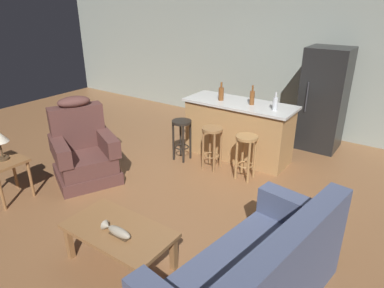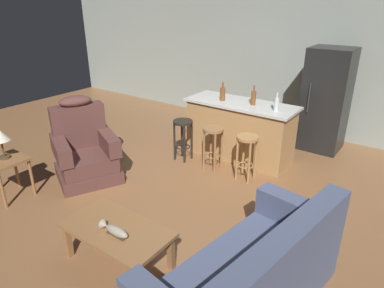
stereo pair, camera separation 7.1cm
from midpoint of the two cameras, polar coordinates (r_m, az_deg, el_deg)
The scene contains 15 objects.
ground_plane at distance 4.89m, azimuth -0.45°, elevation -7.53°, with size 12.00×12.00×0.00m.
back_wall at distance 7.09m, azimuth 14.61°, elevation 12.76°, with size 12.00×0.05×2.60m.
coffee_table at distance 3.56m, azimuth -12.67°, elevation -14.35°, with size 1.10×0.60×0.42m.
fish_figurine at distance 3.43m, azimuth -13.04°, elevation -13.95°, with size 0.34×0.10×0.10m.
couch at distance 3.09m, azimuth 9.59°, elevation -21.41°, with size 1.12×2.01×0.94m.
recliner_near_lamp at distance 5.27m, azimuth -18.01°, elevation -1.18°, with size 1.12×1.12×1.20m.
end_table at distance 5.11m, azimuth -29.09°, elevation -3.42°, with size 0.48×0.48×0.56m.
kitchen_island at distance 5.73m, azimuth 7.35°, elevation 2.36°, with size 1.80×0.70×0.95m.
bar_stool_left at distance 5.57m, azimuth -2.07°, elevation 1.89°, with size 0.32×0.32×0.68m.
bar_stool_middle at distance 5.27m, azimuth 2.99°, elevation 0.58°, with size 0.32×0.32×0.68m.
bar_stool_right at distance 5.02m, azimuth 8.62°, elevation -0.89°, with size 0.32×0.32×0.68m.
refrigerator at distance 6.36m, azimuth 20.77°, elevation 6.95°, with size 0.70×0.69×1.76m.
bottle_tall_green at distance 5.24m, azimuth 13.33°, elevation 6.58°, with size 0.07×0.07×0.28m.
bottle_short_amber at distance 5.63m, azimuth 4.52°, elevation 8.38°, with size 0.09×0.09×0.30m.
bottle_wine_dark at distance 5.46m, azimuth 9.61°, elevation 7.67°, with size 0.08×0.08×0.31m.
Camera 1 is at (2.40, -3.45, 2.50)m, focal length 32.00 mm.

